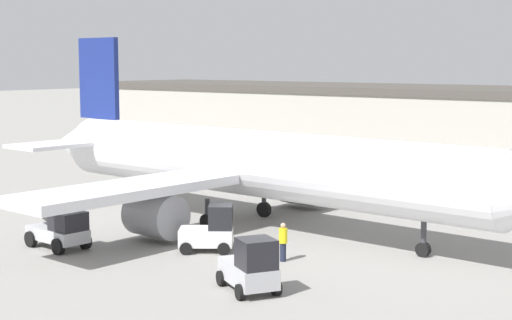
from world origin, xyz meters
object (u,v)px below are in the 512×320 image
Objects in this scene: ground_crew_worker at (283,241)px; belt_loader_truck at (60,230)px; pushback_tug at (251,267)px; airplane at (244,164)px; baggage_tug at (211,230)px.

belt_loader_truck is at bearing -111.08° from ground_crew_worker.
pushback_tug is (12.19, 0.21, 0.07)m from belt_loader_truck.
belt_loader_truck is (-10.19, -5.03, -0.00)m from ground_crew_worker.
airplane reaches higher than ground_crew_worker.
belt_loader_truck is at bearing -150.94° from pushback_tug.
airplane is at bearing 77.47° from baggage_tug.
baggage_tug is (-4.02, -0.60, 0.05)m from ground_crew_worker.
airplane reaches higher than baggage_tug.
belt_loader_truck is at bearing 177.79° from baggage_tug.
belt_loader_truck is (-3.34, -10.39, -2.55)m from airplane.
pushback_tug is at bearing 4.28° from belt_loader_truck.
baggage_tug reaches higher than belt_loader_truck.
airplane is 7.05m from baggage_tug.
belt_loader_truck is 1.02× the size of pushback_tug.
airplane is 20.05× the size of ground_crew_worker.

